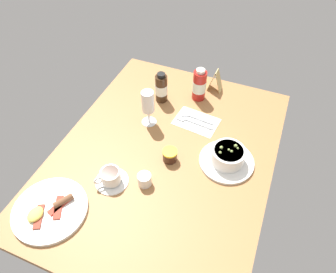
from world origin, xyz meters
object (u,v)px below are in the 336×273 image
breakfast_plate (50,210)px  wine_glass (148,103)px  creamer_jug (144,180)px  porridge_bowl (227,157)px  sauce_bottle_red (199,85)px  sauce_bottle_brown (161,88)px  menu_card (216,80)px  cutlery_setting (195,121)px  coffee_cup (111,177)px  jam_jar (170,155)px

breakfast_plate → wine_glass: bearing=-14.5°
wine_glass → creamer_jug: bearing=-158.4°
porridge_bowl → sauce_bottle_red: (32.51, 22.33, 3.99)cm
sauce_bottle_brown → breakfast_plate: bearing=169.3°
creamer_jug → menu_card: size_ratio=0.56×
sauce_bottle_brown → sauce_bottle_red: bearing=-63.1°
menu_card → cutlery_setting: bearing=176.6°
wine_glass → menu_card: bearing=-31.9°
creamer_jug → sauce_bottle_brown: bearing=15.4°
sauce_bottle_brown → cutlery_setting: bearing=-111.5°
porridge_bowl → coffee_cup: (-24.75, 37.07, -0.68)cm
cutlery_setting → creamer_jug: creamer_jug is taller
breakfast_plate → menu_card: (84.88, -33.79, 4.43)cm
breakfast_plate → menu_card: menu_card is taller
porridge_bowl → breakfast_plate: size_ratio=0.83×
breakfast_plate → menu_card: size_ratio=2.38×
coffee_cup → sauce_bottle_brown: 49.54cm
coffee_cup → sauce_bottle_brown: size_ratio=0.82×
menu_card → jam_jar: bearing=175.3°
creamer_jug → sauce_bottle_red: 53.73cm
sauce_bottle_red → wine_glass: bearing=147.8°
coffee_cup → breakfast_plate: (-18.63, 13.69, -1.86)cm
cutlery_setting → jam_jar: size_ratio=3.41×
jam_jar → porridge_bowl: bearing=-71.8°
jam_jar → sauce_bottle_brown: size_ratio=0.39×
cutlery_setting → jam_jar: bearing=173.9°
cutlery_setting → breakfast_plate: (-60.34, 32.32, 0.65)cm
coffee_cup → sauce_bottle_brown: (49.37, 0.78, 4.10)cm
creamer_jug → wine_glass: bearing=21.6°
jam_jar → menu_card: size_ratio=0.54×
sauce_bottle_red → sauce_bottle_brown: bearing=116.9°
porridge_bowl → menu_card: size_ratio=1.97×
coffee_cup → jam_jar: size_ratio=2.11×
jam_jar → sauce_bottle_red: sauce_bottle_red is taller
cutlery_setting → wine_glass: size_ratio=1.20×
sauce_bottle_brown → breakfast_plate: size_ratio=0.58×
wine_glass → jam_jar: wine_glass is taller
coffee_cup → creamer_jug: coffee_cup is taller
porridge_bowl → jam_jar: (-6.91, 20.98, -0.87)cm
breakfast_plate → jam_jar: bearing=-39.2°
wine_glass → jam_jar: (-15.90, -16.18, -8.24)cm
porridge_bowl → creamer_jug: porridge_bowl is taller
sauce_bottle_brown → menu_card: size_ratio=1.39×
cutlery_setting → coffee_cup: coffee_cup is taller
creamer_jug → sauce_bottle_red: size_ratio=0.38×
wine_glass → sauce_bottle_brown: 16.14cm
creamer_jug → menu_card: bearing=-7.7°
wine_glass → cutlery_setting: bearing=-66.9°
jam_jar → breakfast_plate: size_ratio=0.23×
cutlery_setting → breakfast_plate: size_ratio=0.78×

